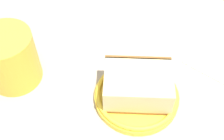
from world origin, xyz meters
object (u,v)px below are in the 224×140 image
Objects in this scene: teaspoon at (87,15)px; small_plate at (136,96)px; cake_slice at (137,86)px; tea_mug at (9,58)px.

small_plate is at bearing 131.89° from teaspoon.
small_plate is 1.31× the size of teaspoon.
cake_slice is 22.90cm from tea_mug.
small_plate is at bearing 105.30° from cake_slice.
small_plate is 23.30cm from tea_mug.
cake_slice reaches higher than small_plate.
cake_slice is at bearing 132.17° from teaspoon.
tea_mug reaches higher than teaspoon.
cake_slice reaches higher than teaspoon.
cake_slice is 1.09× the size of tea_mug.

